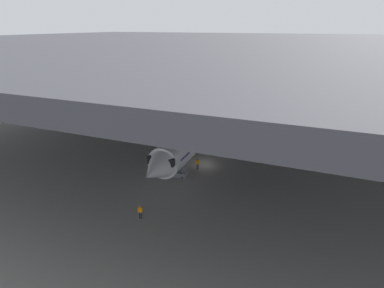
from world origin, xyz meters
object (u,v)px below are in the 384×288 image
object	(u,v)px
crew_worker_near_nose	(140,211)
airplane_distant	(140,97)
crew_worker_by_stairs	(198,163)
boarding_stairs	(173,170)
airplane_main	(203,129)

from	to	relation	value
crew_worker_near_nose	airplane_distant	distance (m)	52.44
crew_worker_by_stairs	boarding_stairs	bearing A→B (deg)	-127.65
airplane_main	airplane_distant	bearing A→B (deg)	140.17
crew_worker_by_stairs	airplane_distant	bearing A→B (deg)	133.77
crew_worker_near_nose	airplane_distant	world-z (taller)	airplane_distant
airplane_main	boarding_stairs	size ratio (longest dim) A/B	8.31
boarding_stairs	airplane_distant	distance (m)	41.73
crew_worker_by_stairs	airplane_distant	xyz separation A→B (m)	(-28.28, 29.53, 2.05)
crew_worker_near_nose	airplane_distant	size ratio (longest dim) A/B	0.06
airplane_distant	airplane_main	bearing A→B (deg)	-39.83
boarding_stairs	airplane_distant	bearing A→B (deg)	128.32
crew_worker_near_nose	airplane_distant	bearing A→B (deg)	122.03
boarding_stairs	crew_worker_by_stairs	xyz separation A→B (m)	(2.44, 3.17, 0.22)
airplane_main	airplane_distant	xyz separation A→B (m)	(-25.77, 21.49, -0.62)
airplane_main	boarding_stairs	distance (m)	11.57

